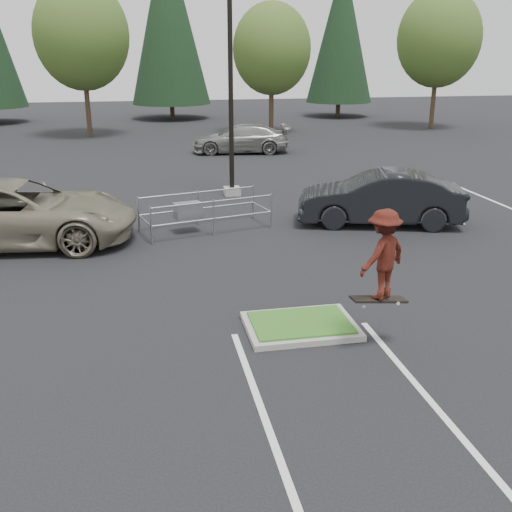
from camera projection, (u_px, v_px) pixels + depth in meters
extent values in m
plane|color=black|center=(300.00, 329.00, 12.05)|extent=(120.00, 120.00, 0.00)
cube|color=gray|center=(301.00, 326.00, 12.03)|extent=(2.20, 1.60, 0.12)
cube|color=#28571B|center=(301.00, 323.00, 12.01)|extent=(1.95, 1.35, 0.05)
cube|color=silver|center=(96.00, 222.00, 19.58)|extent=(0.12, 5.20, 0.01)
cube|color=silver|center=(9.00, 226.00, 19.09)|extent=(0.12, 5.20, 0.01)
cube|color=silver|center=(357.00, 209.00, 21.23)|extent=(0.12, 5.20, 0.01)
cube|color=silver|center=(427.00, 205.00, 21.72)|extent=(0.12, 5.20, 0.01)
cube|color=silver|center=(495.00, 202.00, 22.21)|extent=(0.12, 5.20, 0.01)
cube|color=silver|center=(266.00, 422.00, 9.02)|extent=(0.12, 6.00, 0.01)
cube|color=silver|center=(432.00, 403.00, 9.51)|extent=(0.12, 6.00, 0.01)
cube|color=gray|center=(232.00, 191.00, 23.23)|extent=(0.60, 0.60, 0.30)
cylinder|color=black|center=(230.00, 60.00, 21.66)|extent=(0.18, 0.18, 10.00)
cylinder|color=#38281C|center=(88.00, 109.00, 38.70)|extent=(0.32, 0.32, 3.50)
ellipsoid|color=#3C5B21|center=(81.00, 35.00, 37.23)|extent=(5.89, 5.89, 6.77)
sphere|color=#3C5B21|center=(92.00, 47.00, 37.30)|extent=(3.68, 3.68, 3.68)
sphere|color=#3C5B21|center=(75.00, 44.00, 37.69)|extent=(4.05, 4.05, 4.05)
cylinder|color=#38281C|center=(271.00, 110.00, 40.31)|extent=(0.32, 0.32, 3.04)
ellipsoid|color=#3C5B21|center=(272.00, 49.00, 39.04)|extent=(5.12, 5.12, 5.89)
sphere|color=#3C5B21|center=(282.00, 59.00, 39.08)|extent=(3.20, 3.20, 3.20)
sphere|color=#3C5B21|center=(263.00, 56.00, 39.48)|extent=(3.52, 3.52, 3.52)
cylinder|color=#38281C|center=(433.00, 104.00, 42.91)|extent=(0.32, 0.32, 3.42)
ellipsoid|color=#3C5B21|center=(439.00, 39.00, 41.48)|extent=(5.76, 5.76, 6.62)
sphere|color=#3C5B21|center=(448.00, 50.00, 41.54)|extent=(3.60, 3.60, 3.60)
sphere|color=#3C5B21|center=(429.00, 47.00, 41.93)|extent=(3.96, 3.96, 3.96)
cylinder|color=#38281C|center=(172.00, 111.00, 49.44)|extent=(0.36, 0.36, 1.20)
cone|color=black|center=(168.00, 17.00, 47.09)|extent=(6.38, 6.38, 13.30)
cylinder|color=#38281C|center=(338.00, 109.00, 51.07)|extent=(0.36, 0.36, 1.20)
cone|color=black|center=(341.00, 31.00, 49.05)|extent=(5.50, 5.50, 11.30)
cylinder|color=#989CA1|center=(151.00, 226.00, 17.17)|extent=(0.06, 0.06, 1.11)
cylinder|color=#989CA1|center=(139.00, 215.00, 18.32)|extent=(0.06, 0.06, 1.11)
cylinder|color=#989CA1|center=(214.00, 218.00, 17.96)|extent=(0.06, 0.06, 1.11)
cylinder|color=#989CA1|center=(198.00, 208.00, 19.11)|extent=(0.06, 0.06, 1.11)
cylinder|color=#989CA1|center=(271.00, 211.00, 18.75)|extent=(0.06, 0.06, 1.11)
cylinder|color=#989CA1|center=(253.00, 202.00, 19.90)|extent=(0.06, 0.06, 1.11)
cylinder|color=#989CA1|center=(214.00, 219.00, 17.96)|extent=(3.75, 1.01, 0.05)
cylinder|color=#989CA1|center=(213.00, 201.00, 17.79)|extent=(3.75, 1.01, 0.05)
cylinder|color=#989CA1|center=(198.00, 209.00, 19.12)|extent=(3.75, 1.01, 0.05)
cylinder|color=#989CA1|center=(198.00, 192.00, 18.95)|extent=(3.75, 1.01, 0.05)
cube|color=#989CA1|center=(188.00, 210.00, 18.25)|extent=(0.92, 0.69, 0.46)
cube|color=black|center=(379.00, 299.00, 11.03)|extent=(1.11, 0.41, 0.18)
cylinder|color=beige|center=(364.00, 306.00, 10.89)|extent=(0.07, 0.04, 0.07)
cylinder|color=beige|center=(359.00, 301.00, 11.09)|extent=(0.07, 0.04, 0.07)
cylinder|color=beige|center=(398.00, 303.00, 11.01)|extent=(0.07, 0.04, 0.07)
cylinder|color=beige|center=(393.00, 299.00, 11.22)|extent=(0.07, 0.04, 0.07)
imported|color=maroon|center=(382.00, 254.00, 10.75)|extent=(1.24, 1.07, 1.67)
imported|color=gray|center=(17.00, 213.00, 17.06)|extent=(6.94, 3.73, 1.85)
imported|color=black|center=(380.00, 198.00, 19.09)|extent=(5.48, 3.12, 1.71)
imported|color=gray|center=(242.00, 139.00, 32.70)|extent=(5.47, 2.80, 1.52)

